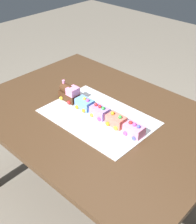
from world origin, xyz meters
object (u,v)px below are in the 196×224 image
Objects in this scene: cake_car_flatbed_lavender at (100,112)px; cake_car_hopper_coral at (116,120)px; cake_car_gondola_bubblegum at (134,130)px; dining_table at (97,129)px; cake_car_tanker_sky_blue at (85,104)px; cake_locomotive at (69,93)px.

cake_car_flatbed_lavender and cake_car_hopper_coral have the same top height.
cake_car_hopper_coral is 0.12m from cake_car_gondola_bubblegum.
dining_table is 14.00× the size of cake_car_tanker_sky_blue.
cake_car_tanker_sky_blue is 0.24m from cake_car_hopper_coral.
cake_locomotive reaches higher than cake_car_gondola_bubblegum.
cake_car_gondola_bubblegum is (0.12, -0.00, 0.00)m from cake_car_hopper_coral.
cake_locomotive reaches higher than cake_car_flatbed_lavender.
cake_car_flatbed_lavender is 0.12m from cake_car_hopper_coral.
dining_table is at bearing 7.21° from cake_car_tanker_sky_blue.
cake_car_tanker_sky_blue is at bearing 180.00° from cake_car_gondola_bubblegum.
cake_car_gondola_bubblegum is at bearing -0.00° from cake_locomotive.
cake_locomotive is at bearing 180.00° from cake_car_hopper_coral.
cake_car_hopper_coral and cake_car_gondola_bubblegum have the same top height.
cake_locomotive is 0.48m from cake_car_gondola_bubblegum.
dining_table is at bearing 177.56° from cake_car_gondola_bubblegum.
cake_car_hopper_coral is (0.36, -0.00, -0.02)m from cake_locomotive.
cake_car_flatbed_lavender reaches higher than dining_table.
cake_locomotive is 1.40× the size of cake_car_flatbed_lavender.
cake_car_tanker_sky_blue is at bearing -0.00° from cake_locomotive.
dining_table is 0.30m from cake_car_gondola_bubblegum.
cake_locomotive is 1.40× the size of cake_car_hopper_coral.
cake_car_hopper_coral reaches higher than dining_table.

